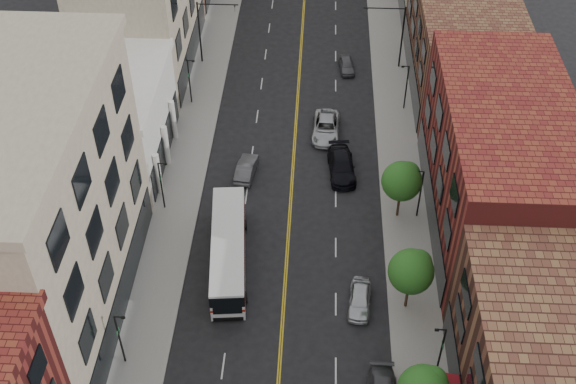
% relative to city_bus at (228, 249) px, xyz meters
% --- Properties ---
extents(sidewalk_left, '(4.00, 110.00, 0.15)m').
position_rel_city_bus_xyz_m(sidewalk_left, '(-5.39, 17.28, -1.70)').
color(sidewalk_left, gray).
rests_on(sidewalk_left, ground).
extents(sidewalk_right, '(4.00, 110.00, 0.15)m').
position_rel_city_bus_xyz_m(sidewalk_right, '(14.61, 17.28, -1.70)').
color(sidewalk_right, gray).
rests_on(sidewalk_right, ground).
extents(bldg_l_tanoffice, '(10.00, 22.00, 18.00)m').
position_rel_city_bus_xyz_m(bldg_l_tanoffice, '(-12.39, -4.72, 7.22)').
color(bldg_l_tanoffice, gray).
rests_on(bldg_l_tanoffice, ground).
extents(bldg_l_white, '(10.00, 14.00, 8.00)m').
position_rel_city_bus_xyz_m(bldg_l_white, '(-12.39, 13.28, 2.22)').
color(bldg_l_white, silver).
rests_on(bldg_l_white, ground).
extents(bldg_r_mid, '(10.00, 22.00, 12.00)m').
position_rel_city_bus_xyz_m(bldg_r_mid, '(21.61, 6.28, 4.22)').
color(bldg_r_mid, maroon).
rests_on(bldg_r_mid, ground).
extents(bldg_r_far_a, '(10.00, 20.00, 10.00)m').
position_rel_city_bus_xyz_m(bldg_r_far_a, '(21.61, 27.28, 3.22)').
color(bldg_r_far_a, '#522A20').
rests_on(bldg_r_far_a, ground).
extents(tree_r_2, '(3.40, 3.40, 5.59)m').
position_rel_city_bus_xyz_m(tree_r_2, '(13.99, -3.65, 2.35)').
color(tree_r_2, black).
rests_on(tree_r_2, sidewalk_right).
extents(tree_r_3, '(3.40, 3.40, 5.59)m').
position_rel_city_bus_xyz_m(tree_r_3, '(13.99, 6.35, 2.35)').
color(tree_r_3, black).
rests_on(tree_r_3, sidewalk_right).
extents(lamp_l_1, '(0.81, 0.55, 5.05)m').
position_rel_city_bus_xyz_m(lamp_l_1, '(-6.35, -9.72, 1.19)').
color(lamp_l_1, black).
rests_on(lamp_l_1, sidewalk_left).
extents(lamp_l_2, '(0.81, 0.55, 5.05)m').
position_rel_city_bus_xyz_m(lamp_l_2, '(-6.35, 6.28, 1.19)').
color(lamp_l_2, black).
rests_on(lamp_l_2, sidewalk_left).
extents(lamp_l_3, '(0.81, 0.55, 5.05)m').
position_rel_city_bus_xyz_m(lamp_l_3, '(-6.35, 22.28, 1.19)').
color(lamp_l_3, black).
rests_on(lamp_l_3, sidewalk_left).
extents(lamp_r_1, '(0.81, 0.55, 5.05)m').
position_rel_city_bus_xyz_m(lamp_r_1, '(15.56, -9.72, 1.19)').
color(lamp_r_1, black).
rests_on(lamp_r_1, sidewalk_right).
extents(lamp_r_2, '(0.81, 0.55, 5.05)m').
position_rel_city_bus_xyz_m(lamp_r_2, '(15.56, 6.28, 1.19)').
color(lamp_r_2, black).
rests_on(lamp_r_2, sidewalk_right).
extents(lamp_r_3, '(0.81, 0.55, 5.05)m').
position_rel_city_bus_xyz_m(lamp_r_3, '(15.56, 22.28, 1.19)').
color(lamp_r_3, black).
rests_on(lamp_r_3, sidewalk_right).
extents(signal_mast_left, '(4.49, 0.18, 7.20)m').
position_rel_city_bus_xyz_m(signal_mast_left, '(-5.66, 30.28, 2.87)').
color(signal_mast_left, black).
rests_on(signal_mast_left, sidewalk_left).
extents(signal_mast_right, '(4.49, 0.18, 7.20)m').
position_rel_city_bus_xyz_m(signal_mast_right, '(14.87, 30.28, 2.87)').
color(signal_mast_right, black).
rests_on(signal_mast_right, sidewalk_right).
extents(city_bus, '(3.74, 12.09, 3.06)m').
position_rel_city_bus_xyz_m(city_bus, '(0.00, 0.00, 0.00)').
color(city_bus, silver).
rests_on(city_bus, ground).
extents(car_parked_far, '(2.06, 4.32, 1.43)m').
position_rel_city_bus_xyz_m(car_parked_far, '(10.41, -3.75, -1.07)').
color(car_parked_far, silver).
rests_on(car_parked_far, ground).
extents(car_lane_behind, '(2.01, 4.50, 1.43)m').
position_rel_city_bus_xyz_m(car_lane_behind, '(0.36, 11.22, -1.06)').
color(car_lane_behind, '#4E4E53').
rests_on(car_lane_behind, ground).
extents(car_lane_a, '(2.88, 5.91, 1.66)m').
position_rel_city_bus_xyz_m(car_lane_a, '(9.11, 11.85, -0.95)').
color(car_lane_a, black).
rests_on(car_lane_a, ground).
extents(car_lane_b, '(2.90, 5.85, 1.60)m').
position_rel_city_bus_xyz_m(car_lane_b, '(7.62, 17.69, -0.98)').
color(car_lane_b, '#A6A9AE').
rests_on(car_lane_b, ground).
extents(car_lane_c, '(1.94, 3.92, 1.29)m').
position_rel_city_bus_xyz_m(car_lane_c, '(9.78, 29.44, -1.14)').
color(car_lane_c, '#515056').
rests_on(car_lane_c, ground).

